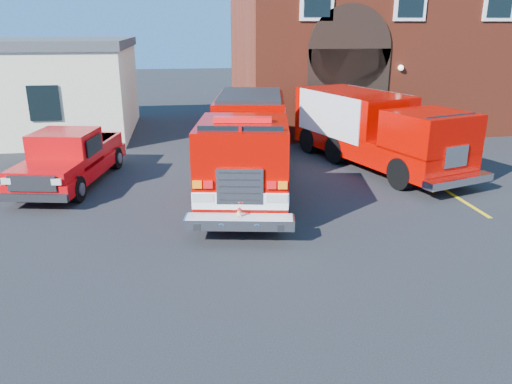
{
  "coord_description": "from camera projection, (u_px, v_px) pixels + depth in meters",
  "views": [
    {
      "loc": [
        -1.6,
        -11.93,
        4.94
      ],
      "look_at": [
        0.0,
        -1.2,
        1.3
      ],
      "focal_mm": 35.0,
      "sensor_mm": 36.0,
      "label": 1
    }
  ],
  "objects": [
    {
      "name": "side_building",
      "position": [
        20.0,
        87.0,
        23.21
      ],
      "size": [
        10.2,
        8.2,
        4.35
      ],
      "color": "beige",
      "rests_on": "ground"
    },
    {
      "name": "parking_stripe_near",
      "position": [
        461.0,
        200.0,
        14.82
      ],
      "size": [
        0.12,
        3.0,
        0.01
      ],
      "primitive_type": "cube",
      "color": "yellow",
      "rests_on": "ground"
    },
    {
      "name": "fire_station",
      "position": [
        383.0,
        39.0,
        26.0
      ],
      "size": [
        15.2,
        10.2,
        8.45
      ],
      "color": "maroon",
      "rests_on": "ground"
    },
    {
      "name": "parking_stripe_far",
      "position": [
        383.0,
        152.0,
        20.45
      ],
      "size": [
        0.12,
        3.0,
        0.01
      ],
      "primitive_type": "cube",
      "color": "yellow",
      "rests_on": "ground"
    },
    {
      "name": "pickup_truck",
      "position": [
        71.0,
        158.0,
        16.12
      ],
      "size": [
        2.99,
        5.75,
        1.79
      ],
      "color": "black",
      "rests_on": "ground"
    },
    {
      "name": "ground",
      "position": [
        249.0,
        225.0,
        12.98
      ],
      "size": [
        100.0,
        100.0,
        0.0
      ],
      "primitive_type": "plane",
      "color": "black",
      "rests_on": "ground"
    },
    {
      "name": "fire_engine",
      "position": [
        248.0,
        144.0,
        15.64
      ],
      "size": [
        3.95,
        9.12,
        2.72
      ],
      "color": "black",
      "rests_on": "ground"
    },
    {
      "name": "parking_stripe_mid",
      "position": [
        416.0,
        172.0,
        17.64
      ],
      "size": [
        0.12,
        3.0,
        0.01
      ],
      "primitive_type": "cube",
      "color": "yellow",
      "rests_on": "ground"
    },
    {
      "name": "secondary_truck",
      "position": [
        374.0,
        128.0,
        18.06
      ],
      "size": [
        4.73,
        8.23,
        2.55
      ],
      "color": "black",
      "rests_on": "ground"
    }
  ]
}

